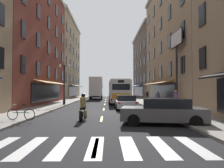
% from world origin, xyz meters
% --- Properties ---
extents(ground_plane, '(34.80, 80.00, 0.10)m').
position_xyz_m(ground_plane, '(0.00, 0.00, -0.05)').
color(ground_plane, black).
extents(lane_centre_dashes, '(0.14, 73.90, 0.01)m').
position_xyz_m(lane_centre_dashes, '(0.00, -0.25, 0.00)').
color(lane_centre_dashes, '#DBCC4C').
rests_on(lane_centre_dashes, ground).
extents(crosswalk_near, '(7.10, 2.80, 0.01)m').
position_xyz_m(crosswalk_near, '(0.00, -10.00, 0.00)').
color(crosswalk_near, silver).
rests_on(crosswalk_near, ground).
extents(sidewalk_left, '(3.00, 80.00, 0.14)m').
position_xyz_m(sidewalk_left, '(-5.90, 0.00, 0.07)').
color(sidewalk_left, gray).
rests_on(sidewalk_left, ground).
extents(sidewalk_right, '(3.00, 80.00, 0.14)m').
position_xyz_m(sidewalk_right, '(5.90, 0.00, 0.07)').
color(sidewalk_right, gray).
rests_on(sidewalk_right, ground).
extents(storefront_row_right, '(9.44, 79.90, 17.01)m').
position_xyz_m(storefront_row_right, '(11.38, 2.25, 7.54)').
color(storefront_row_right, brown).
rests_on(storefront_row_right, ground).
extents(billboard_sign, '(0.40, 3.11, 7.42)m').
position_xyz_m(billboard_sign, '(7.05, 2.75, 5.86)').
color(billboard_sign, black).
rests_on(billboard_sign, sidewalk_right).
extents(transit_bus, '(2.69, 11.07, 3.19)m').
position_xyz_m(transit_bus, '(1.87, 12.21, 1.67)').
color(transit_bus, silver).
rests_on(transit_bus, ground).
extents(box_truck, '(2.64, 8.21, 4.20)m').
position_xyz_m(box_truck, '(-1.92, 23.77, 2.14)').
color(box_truck, black).
rests_on(box_truck, ground).
extents(sedan_near, '(2.00, 4.46, 1.36)m').
position_xyz_m(sedan_near, '(2.10, 2.79, 0.69)').
color(sedan_near, silver).
rests_on(sedan_near, ground).
extents(sedan_mid, '(4.71, 2.65, 1.42)m').
position_xyz_m(sedan_mid, '(3.43, -5.74, 0.72)').
color(sedan_mid, '#515154').
rests_on(sedan_mid, ground).
extents(sedan_far, '(1.92, 4.49, 1.36)m').
position_xyz_m(sedan_far, '(-1.96, 35.68, 0.70)').
color(sedan_far, '#515154').
rests_on(sedan_far, ground).
extents(motorcycle_rider, '(0.62, 2.07, 1.66)m').
position_xyz_m(motorcycle_rider, '(-1.13, -4.05, 0.71)').
color(motorcycle_rider, black).
rests_on(motorcycle_rider, ground).
extents(bicycle_near, '(1.70, 0.48, 0.91)m').
position_xyz_m(bicycle_near, '(-4.60, -4.93, 0.50)').
color(bicycle_near, black).
rests_on(bicycle_near, sidewalk_left).
extents(pedestrian_near, '(0.45, 0.52, 1.61)m').
position_xyz_m(pedestrian_near, '(5.62, 4.58, 0.99)').
color(pedestrian_near, maroon).
rests_on(pedestrian_near, sidewalk_right).
extents(pedestrian_mid, '(0.36, 0.36, 1.71)m').
position_xyz_m(pedestrian_mid, '(5.75, -0.82, 1.02)').
color(pedestrian_mid, navy).
rests_on(pedestrian_mid, sidewalk_right).
extents(pedestrian_far, '(0.36, 0.36, 1.65)m').
position_xyz_m(pedestrian_far, '(5.87, 11.56, 0.99)').
color(pedestrian_far, '#33663F').
rests_on(pedestrian_far, sidewalk_right).
extents(street_lamp_twin, '(1.42, 0.32, 4.71)m').
position_xyz_m(street_lamp_twin, '(-4.75, 7.45, 2.76)').
color(street_lamp_twin, black).
rests_on(street_lamp_twin, sidewalk_left).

